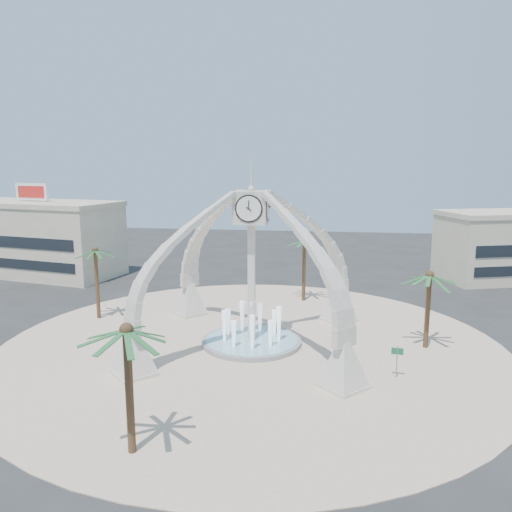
# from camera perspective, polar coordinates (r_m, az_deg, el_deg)

# --- Properties ---
(ground) EXTENTS (140.00, 140.00, 0.00)m
(ground) POSITION_cam_1_polar(r_m,az_deg,el_deg) (40.82, -0.50, -10.05)
(ground) COLOR #282828
(ground) RESTS_ON ground
(plaza) EXTENTS (40.00, 40.00, 0.06)m
(plaza) POSITION_cam_1_polar(r_m,az_deg,el_deg) (40.81, -0.50, -10.01)
(plaza) COLOR beige
(plaza) RESTS_ON ground
(clock_tower) EXTENTS (17.94, 17.94, 16.30)m
(clock_tower) POSITION_cam_1_polar(r_m,az_deg,el_deg) (39.02, -0.52, -1.09)
(clock_tower) COLOR silver
(clock_tower) RESTS_ON ground
(fountain) EXTENTS (8.00, 8.00, 3.62)m
(fountain) POSITION_cam_1_polar(r_m,az_deg,el_deg) (40.72, -0.50, -9.67)
(fountain) COLOR gray
(fountain) RESTS_ON ground
(building_nw) EXTENTS (23.75, 13.73, 11.90)m
(building_nw) POSITION_cam_1_polar(r_m,az_deg,el_deg) (71.39, -23.86, 1.93)
(building_nw) COLOR beige
(building_nw) RESTS_ON ground
(palm_east) EXTENTS (5.33, 5.33, 6.69)m
(palm_east) POSITION_cam_1_polar(r_m,az_deg,el_deg) (40.64, 19.24, -2.17)
(palm_east) COLOR brown
(palm_east) RESTS_ON ground
(palm_west) EXTENTS (4.23, 4.23, 7.25)m
(palm_west) POSITION_cam_1_polar(r_m,az_deg,el_deg) (48.07, -17.91, 0.52)
(palm_west) COLOR brown
(palm_west) RESTS_ON ground
(palm_north) EXTENTS (4.91, 4.91, 7.23)m
(palm_north) POSITION_cam_1_polar(r_m,az_deg,el_deg) (52.13, 5.56, 1.65)
(palm_north) COLOR brown
(palm_north) RESTS_ON ground
(palm_south) EXTENTS (5.28, 5.28, 7.28)m
(palm_south) POSITION_cam_1_polar(r_m,az_deg,el_deg) (25.00, -14.59, -8.37)
(palm_south) COLOR brown
(palm_south) RESTS_ON ground
(street_sign) EXTENTS (0.84, 0.14, 2.30)m
(street_sign) POSITION_cam_1_polar(r_m,az_deg,el_deg) (35.48, 15.83, -10.85)
(street_sign) COLOR slate
(street_sign) RESTS_ON ground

